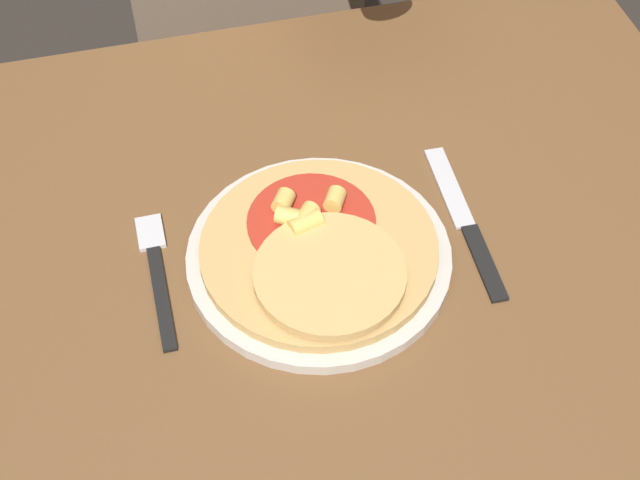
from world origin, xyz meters
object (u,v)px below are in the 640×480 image
pizza (321,253)px  knife (466,223)px  dining_table (286,329)px  fork (157,270)px  plate (320,260)px

pizza → knife: (0.17, 0.02, -0.02)m
dining_table → fork: 0.17m
knife → plate: bearing=-174.9°
fork → knife: same height
plate → fork: (-0.17, 0.03, -0.00)m
pizza → fork: size_ratio=1.40×
fork → knife: size_ratio=0.79×
dining_table → knife: knife is taller
dining_table → fork: size_ratio=6.17×
dining_table → fork: fork is taller
knife → dining_table: bearing=-177.2°
plate → knife: size_ratio=1.24×
fork → pizza: bearing=-12.6°
dining_table → plate: plate is taller
plate → knife: (0.17, 0.01, -0.00)m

